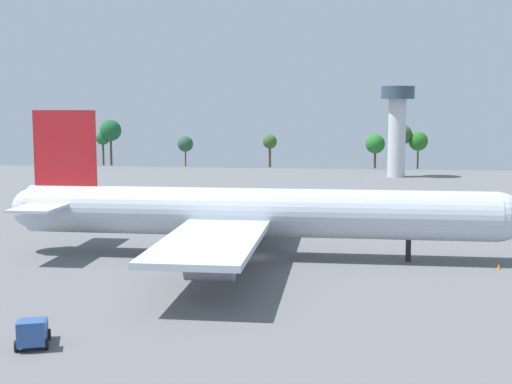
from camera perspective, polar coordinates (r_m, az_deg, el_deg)
ground_plane at (r=94.46m, az=0.00°, el=-5.34°), size 275.13×275.13×0.00m
cargo_airplane at (r=93.40m, az=-0.18°, el=-1.73°), size 68.78×58.22×19.69m
pushback_tractor at (r=63.04m, az=-17.78°, el=-10.79°), size 3.75×4.67×2.52m
safety_cone_nose at (r=92.60m, az=19.21°, el=-5.76°), size 0.51×0.51×0.73m
control_tower at (r=205.50m, az=11.45°, el=5.66°), size 9.51×9.51×26.02m
tree_line_backdrop at (r=234.25m, az=1.63°, el=4.43°), size 112.29×7.36×15.78m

